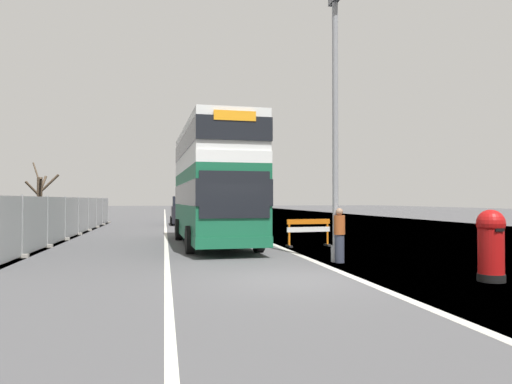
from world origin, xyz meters
name	(u,v)px	position (x,y,z in m)	size (l,w,h in m)	color
ground	(309,280)	(0.51, 0.14, -0.05)	(140.00, 280.00, 0.10)	#4C4C4F
double_decker_bus	(213,183)	(-0.97, 8.94, 2.63)	(3.07, 10.21, 4.94)	#145638
lamppost_foreground	(335,136)	(2.19, 2.77, 3.90)	(0.29, 0.70, 8.26)	gray
red_pillar_postbox	(491,242)	(4.53, -1.18, 0.92)	(0.65, 0.65, 1.69)	black
roadworks_barrier	(308,229)	(2.79, 7.41, 0.72)	(1.89, 0.64, 1.12)	orange
construction_site_fence	(78,217)	(-7.61, 15.93, 1.00)	(0.44, 27.40, 2.09)	#A8AAAD
car_oncoming_near	(183,211)	(-1.54, 25.44, 1.02)	(1.99, 4.18, 2.17)	black
car_receding_mid	(192,209)	(-0.41, 32.89, 1.01)	(2.07, 4.05, 2.14)	navy
bare_tree_far_verge_near	(40,195)	(-13.15, 30.64, 2.31)	(2.63, 2.67, 5.09)	#4C3D2D
pedestrian_at_kerb	(339,235)	(2.24, 2.57, 0.83)	(0.34, 0.34, 1.66)	#2D3342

